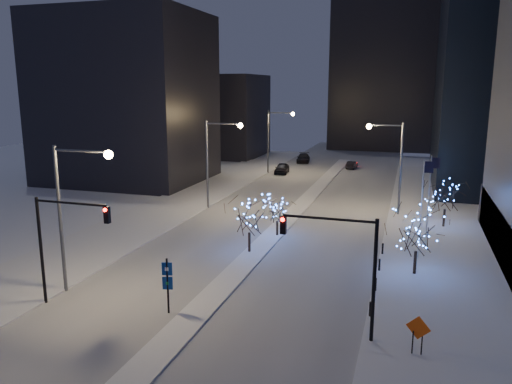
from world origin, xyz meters
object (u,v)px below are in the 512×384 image
at_px(street_lamp_w_near, 72,199).
at_px(holiday_tree_plaza_far, 446,195).
at_px(street_lamp_w_mid, 216,152).
at_px(construction_sign, 418,331).
at_px(car_far, 303,158).
at_px(car_near, 282,168).
at_px(holiday_tree_median_near, 249,216).
at_px(street_lamp_east, 392,156).
at_px(street_lamp_w_far, 275,133).
at_px(wayfinding_sign, 167,280).
at_px(traffic_signal_west, 60,234).
at_px(car_mid, 352,165).
at_px(holiday_tree_median_far, 277,210).
at_px(holiday_tree_plaza_near, 417,231).
at_px(traffic_signal_east, 345,257).

distance_m(street_lamp_w_near, holiday_tree_plaza_far, 34.60).
distance_m(street_lamp_w_mid, construction_sign, 34.87).
bearing_deg(construction_sign, car_far, 124.68).
distance_m(car_near, holiday_tree_median_near, 39.73).
bearing_deg(street_lamp_east, holiday_tree_median_near, -122.34).
bearing_deg(street_lamp_w_far, holiday_tree_plaza_far, -46.46).
bearing_deg(wayfinding_sign, street_lamp_east, 53.41).
height_order(holiday_tree_median_near, holiday_tree_plaza_far, holiday_tree_plaza_far).
bearing_deg(traffic_signal_west, car_near, 89.23).
bearing_deg(street_lamp_w_far, car_mid, 37.13).
height_order(street_lamp_w_far, traffic_signal_west, street_lamp_w_far).
height_order(street_lamp_w_mid, street_lamp_w_far, same).
bearing_deg(street_lamp_w_mid, holiday_tree_median_far, -41.78).
distance_m(traffic_signal_west, holiday_tree_plaza_far, 35.59).
bearing_deg(street_lamp_w_mid, street_lamp_w_far, 90.00).
distance_m(car_mid, holiday_tree_plaza_near, 49.63).
bearing_deg(holiday_tree_median_near, holiday_tree_median_far, 79.29).
relative_size(car_far, holiday_tree_plaza_far, 1.11).
xyz_separation_m(car_near, holiday_tree_median_far, (8.24, -33.70, 1.70)).
bearing_deg(street_lamp_w_near, construction_sign, -4.57).
distance_m(street_lamp_w_far, holiday_tree_plaza_near, 45.47).
relative_size(street_lamp_w_mid, holiday_tree_plaza_near, 1.87).
xyz_separation_m(holiday_tree_median_near, construction_sign, (13.36, -13.03, -1.78)).
distance_m(street_lamp_east, holiday_tree_median_near, 20.05).
relative_size(street_lamp_w_mid, car_near, 2.06).
bearing_deg(holiday_tree_plaza_far, holiday_tree_median_far, -152.60).
bearing_deg(construction_sign, holiday_tree_median_far, 141.69).
distance_m(holiday_tree_plaza_near, holiday_tree_plaza_far, 14.44).
bearing_deg(wayfinding_sign, street_lamp_w_near, 157.66).
distance_m(car_near, car_far, 12.82).
distance_m(street_lamp_w_near, holiday_tree_median_far, 19.48).
bearing_deg(street_lamp_w_near, street_lamp_w_far, 90.00).
bearing_deg(traffic_signal_west, car_far, 88.70).
distance_m(street_lamp_w_near, car_far, 63.36).
relative_size(street_lamp_w_far, construction_sign, 4.73).
bearing_deg(holiday_tree_plaza_near, street_lamp_east, 98.42).
bearing_deg(holiday_tree_plaza_far, street_lamp_w_mid, 178.42).
relative_size(street_lamp_w_far, holiday_tree_median_far, 2.74).
xyz_separation_m(street_lamp_east, car_near, (-17.82, 22.27, -5.62)).
relative_size(traffic_signal_west, holiday_tree_median_near, 1.47).
height_order(holiday_tree_median_near, construction_sign, holiday_tree_median_near).
xyz_separation_m(traffic_signal_west, car_mid, (10.87, 60.61, -4.13)).
bearing_deg(wayfinding_sign, traffic_signal_east, -14.48).
distance_m(traffic_signal_east, holiday_tree_plaza_far, 26.19).
bearing_deg(car_far, street_lamp_east, -72.47).
height_order(street_lamp_east, holiday_tree_median_near, street_lamp_east).
bearing_deg(holiday_tree_median_far, car_near, 103.74).
relative_size(street_lamp_w_near, car_far, 1.82).
distance_m(car_mid, holiday_tree_plaza_far, 36.78).
xyz_separation_m(car_near, construction_sign, (20.60, -52.02, 0.60)).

